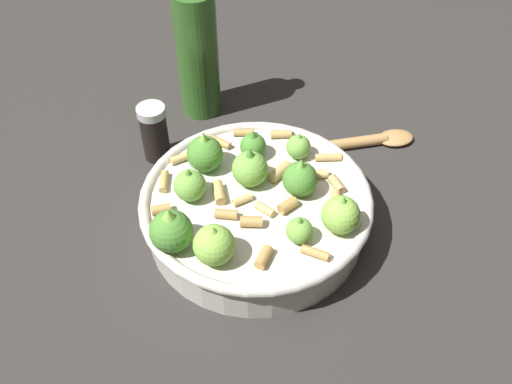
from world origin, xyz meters
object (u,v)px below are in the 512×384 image
object	(u,v)px
pepper_shaker	(154,132)
wooden_spoon	(337,145)
olive_oil_bottle	(197,51)
cooking_pan	(254,207)

from	to	relation	value
pepper_shaker	wooden_spoon	xyz separation A→B (m)	(0.22, 0.12, -0.04)
pepper_shaker	wooden_spoon	bearing A→B (deg)	29.41
pepper_shaker	olive_oil_bottle	bearing A→B (deg)	89.55
pepper_shaker	cooking_pan	bearing A→B (deg)	-17.78
cooking_pan	olive_oil_bottle	size ratio (longest dim) A/B	1.16
olive_oil_bottle	wooden_spoon	bearing A→B (deg)	0.76
pepper_shaker	olive_oil_bottle	xyz separation A→B (m)	(0.00, 0.12, 0.06)
pepper_shaker	wooden_spoon	distance (m)	0.26
cooking_pan	wooden_spoon	world-z (taller)	cooking_pan
cooking_pan	pepper_shaker	distance (m)	0.19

